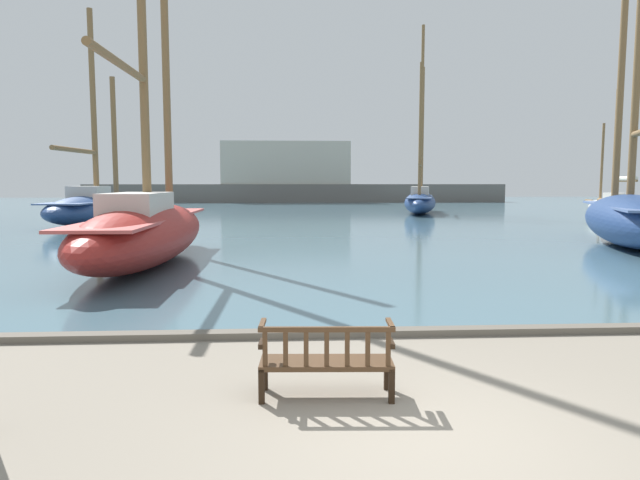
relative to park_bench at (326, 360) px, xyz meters
The scene contains 10 objects.
ground_plane 1.54m from the park_bench, 52.11° to the right, with size 160.00×160.00×0.00m, color gray.
harbor_water 42.85m from the park_bench, 88.79° to the left, with size 100.00×80.00×0.08m, color slate.
quay_edge_kerb 2.87m from the park_bench, 71.45° to the left, with size 40.00×0.30×0.12m, color #675F54.
park_bench is the anchor object (origin of this frame).
sailboat_distant_harbor 29.79m from the park_bench, 112.96° to the left, with size 4.09×11.36×12.33m.
sailboat_far_port 19.76m from the park_bench, 48.82° to the left, with size 6.30×11.91×15.63m.
sailboat_far_starboard 38.17m from the park_bench, 54.85° to the left, with size 2.94×8.92×8.74m.
sailboat_outer_port 11.91m from the park_bench, 113.49° to the left, with size 2.78×11.46×16.75m.
sailboat_mid_starboard 38.82m from the park_bench, 75.02° to the left, with size 5.00×10.82×14.42m.
far_breakwater 61.28m from the park_bench, 89.61° to the left, with size 49.53×2.40×7.26m.
Camera 1 is at (-1.38, -5.49, 2.61)m, focal length 32.00 mm.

